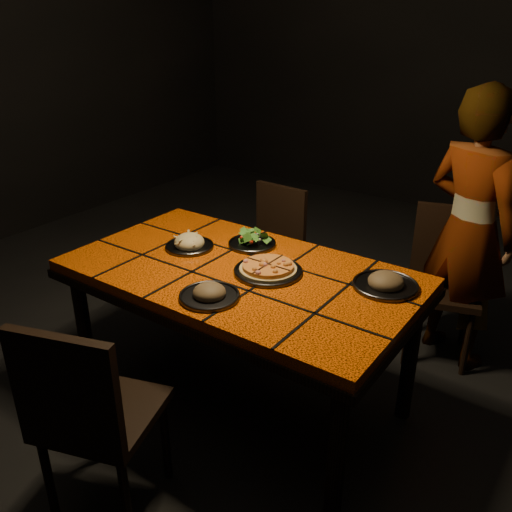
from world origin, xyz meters
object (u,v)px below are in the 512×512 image
Objects in this scene: chair_near at (88,411)px; plate_pizza at (268,269)px; dining_table at (240,284)px; chair_far_left at (272,242)px; plate_pasta at (189,244)px; diner at (469,231)px; chair_far_right at (445,273)px.

chair_near is 0.96m from plate_pizza.
chair_far_left is at bearing 114.90° from dining_table.
plate_pasta is (-0.32, 0.92, 0.26)m from chair_near.
diner reaches higher than chair_near.
chair_near is at bearing -100.16° from plate_pizza.
plate_pasta is (-0.35, 0.05, 0.10)m from dining_table.
diner is 1.18m from plate_pizza.
plate_pasta reaches higher than dining_table.
diner is 6.33× the size of plate_pasta.
diner is (0.77, 1.92, 0.25)m from chair_near.
diner reaches higher than dining_table.
chair_near is 2.88× the size of plate_pizza.
dining_table is at bearing -110.67° from chair_near.
chair_far_left is 0.96× the size of chair_far_right.
chair_far_right is 3.54× the size of plate_pasta.
plate_pizza is at bearing -134.33° from chair_far_right.
dining_table is 0.89m from chair_near.
chair_near is 0.59× the size of diner.
plate_pasta is at bearing 65.58° from diner.
chair_near reaches higher than chair_far_right.
chair_near is at bearing -75.54° from chair_far_left.
chair_far_right is 1.44m from plate_pasta.
dining_table is 1.25m from chair_far_right.
dining_table is 1.89× the size of chair_far_right.
diner is at bearing 42.68° from plate_pasta.
plate_pizza is at bearing 17.53° from dining_table.
chair_far_left reaches higher than plate_pizza.
chair_far_left is 1.05m from plate_pizza.
chair_far_left is 2.64× the size of plate_pizza.
chair_far_left is at bearing 30.53° from diner.
dining_table is 0.17m from plate_pizza.
dining_table is at bearing -7.83° from plate_pasta.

